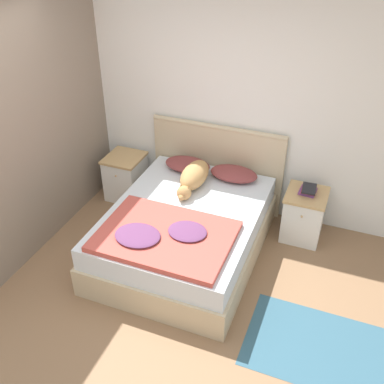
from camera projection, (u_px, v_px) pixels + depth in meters
The scene contains 13 objects.
ground_plane at pixel (129, 323), 4.00m from camera, with size 16.00×16.00×0.00m, color #896647.
wall_back at pixel (212, 102), 4.95m from camera, with size 9.00×0.06×2.55m.
wall_side_left at pixel (46, 121), 4.54m from camera, with size 0.06×3.10×2.55m.
bed at pixel (185, 232), 4.65m from camera, with size 1.49×1.93×0.55m.
headboard at pixel (217, 164), 5.26m from camera, with size 1.57×0.06×1.05m.
nightstand_left at pixel (126, 176), 5.55m from camera, with size 0.43×0.47×0.56m.
nightstand_right at pixel (304, 215), 4.88m from camera, with size 0.43×0.47×0.56m.
pillow_left at pixel (187, 165), 5.13m from camera, with size 0.53×0.32×0.13m.
pillow_right at pixel (234, 174), 4.96m from camera, with size 0.53×0.32×0.13m.
quilt at pixel (164, 236), 4.11m from camera, with size 1.22×0.89×0.10m.
dog at pixel (194, 177), 4.82m from camera, with size 0.26×0.76×0.24m.
book_stack at pixel (308, 190), 4.73m from camera, with size 0.18×0.22×0.07m.
rug at pixel (321, 348), 3.77m from camera, with size 1.26×0.83×0.00m.
Camera 1 is at (1.51, -2.30, 3.18)m, focal length 42.00 mm.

